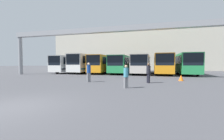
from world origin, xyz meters
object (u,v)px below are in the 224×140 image
at_px(bus_slot_2, 105,63).
at_px(pedestrian_near_left, 89,72).
at_px(bus_slot_5, 162,63).
at_px(bus_slot_0, 71,63).
at_px(bus_slot_4, 142,63).
at_px(bus_slot_6, 185,63).
at_px(pedestrian_far_center, 126,76).
at_px(bus_slot_3, 122,64).
at_px(pedestrian_mid_right, 148,73).
at_px(bus_slot_1, 88,63).
at_px(traffic_cone, 181,78).

height_order(bus_slot_2, pedestrian_near_left, bus_slot_2).
bearing_deg(bus_slot_5, bus_slot_2, 177.07).
relative_size(bus_slot_0, bus_slot_2, 0.90).
relative_size(bus_slot_4, pedestrian_near_left, 6.84).
xyz_separation_m(bus_slot_6, pedestrian_near_left, (-10.78, -13.28, -0.88)).
distance_m(pedestrian_near_left, pedestrian_far_center, 4.81).
xyz_separation_m(bus_slot_3, pedestrian_mid_right, (4.96, -12.69, -0.82)).
relative_size(bus_slot_1, bus_slot_5, 1.05).
relative_size(pedestrian_mid_right, pedestrian_far_center, 1.07).
relative_size(bus_slot_2, bus_slot_4, 0.94).
distance_m(bus_slot_0, bus_slot_4, 13.71).
bearing_deg(bus_slot_3, bus_slot_4, 12.71).
distance_m(bus_slot_0, bus_slot_5, 17.09).
distance_m(bus_slot_1, bus_slot_5, 13.67).
xyz_separation_m(bus_slot_2, pedestrian_far_center, (6.93, -16.41, -0.94)).
bearing_deg(traffic_cone, bus_slot_3, 128.57).
bearing_deg(bus_slot_4, bus_slot_5, -14.96).
relative_size(bus_slot_0, bus_slot_6, 0.98).
bearing_deg(bus_slot_0, bus_slot_2, 5.10).
bearing_deg(bus_slot_4, pedestrian_mid_right, -83.48).
bearing_deg(bus_slot_5, pedestrian_mid_right, -98.52).
bearing_deg(bus_slot_3, bus_slot_5, -1.20).
bearing_deg(bus_slot_4, bus_slot_0, -175.83).
bearing_deg(pedestrian_mid_right, bus_slot_3, -16.71).
distance_m(pedestrian_mid_right, pedestrian_far_center, 3.64).
bearing_deg(pedestrian_mid_right, pedestrian_far_center, 118.55).
xyz_separation_m(bus_slot_5, pedestrian_near_left, (-7.36, -13.28, -0.88)).
distance_m(bus_slot_4, bus_slot_5, 3.54).
bearing_deg(bus_slot_3, pedestrian_near_left, -92.26).
distance_m(bus_slot_3, bus_slot_6, 10.26).
bearing_deg(bus_slot_5, bus_slot_4, 165.04).
xyz_separation_m(bus_slot_1, bus_slot_3, (6.84, -0.10, -0.17)).
relative_size(pedestrian_far_center, traffic_cone, 2.78).
bearing_deg(pedestrian_near_left, bus_slot_1, -107.70).
xyz_separation_m(bus_slot_4, pedestrian_mid_right, (1.54, -13.46, -0.85)).
xyz_separation_m(bus_slot_2, bus_slot_6, (13.67, -0.52, 0.03)).
distance_m(pedestrian_near_left, traffic_cone, 9.24).
distance_m(bus_slot_1, bus_slot_6, 17.09).
relative_size(bus_slot_1, pedestrian_mid_right, 6.30).
height_order(bus_slot_0, bus_slot_5, bus_slot_5).
bearing_deg(traffic_cone, bus_slot_4, 113.17).
distance_m(bus_slot_0, bus_slot_1, 3.44).
height_order(bus_slot_1, bus_slot_3, bus_slot_1).
height_order(bus_slot_4, bus_slot_5, bus_slot_5).
height_order(bus_slot_2, traffic_cone, bus_slot_2).
xyz_separation_m(bus_slot_2, pedestrian_mid_right, (8.37, -13.07, -0.88)).
distance_m(bus_slot_1, pedestrian_mid_right, 17.43).
bearing_deg(bus_slot_0, bus_slot_3, 1.27).
bearing_deg(bus_slot_3, bus_slot_2, 173.62).
bearing_deg(bus_slot_3, bus_slot_6, -0.78).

